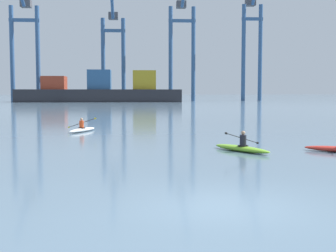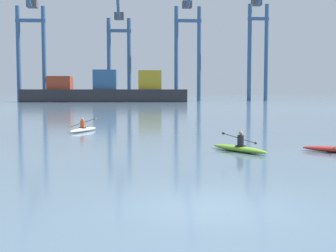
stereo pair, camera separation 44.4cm
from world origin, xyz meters
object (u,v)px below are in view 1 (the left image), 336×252
object	(u,v)px
gantry_crane_east_mid	(182,37)
gantry_crane_east	(252,37)
container_barge	(101,91)
kayak_lime	(242,148)
gantry_crane_west_mid	(113,44)
kayak_white	(82,129)
gantry_crane_west	(24,37)

from	to	relation	value
gantry_crane_east_mid	gantry_crane_east	size ratio (longest dim) A/B	0.96
container_barge	gantry_crane_east	world-z (taller)	gantry_crane_east
gantry_crane_east_mid	kayak_lime	size ratio (longest dim) A/B	11.74
gantry_crane_west_mid	kayak_white	xyz separation A→B (m)	(2.13, -104.31, -16.49)
kayak_lime	container_barge	bearing A→B (deg)	97.45
gantry_crane_west_mid	gantry_crane_east_mid	distance (m)	20.40
gantry_crane_east	kayak_lime	distance (m)	120.23
gantry_crane_east	container_barge	bearing A→B (deg)	-162.46
gantry_crane_east_mid	kayak_lime	distance (m)	116.51
gantry_crane_east	kayak_white	size ratio (longest dim) A/B	11.61
kayak_white	container_barge	bearing A→B (deg)	93.06
gantry_crane_west	kayak_white	size ratio (longest dim) A/B	10.32
container_barge	gantry_crane_east_mid	xyz separation A→B (m)	(22.94, 13.76, 16.04)
container_barge	gantry_crane_east_mid	bearing A→B (deg)	30.95
container_barge	kayak_lime	bearing A→B (deg)	-82.55
gantry_crane_west	kayak_white	xyz separation A→B (m)	(25.78, -96.56, -17.40)
gantry_crane_west	gantry_crane_east	distance (m)	65.31
gantry_crane_east	gantry_crane_east_mid	bearing A→B (deg)	-179.66
container_barge	gantry_crane_east	size ratio (longest dim) A/B	1.09
gantry_crane_west	kayak_lime	xyz separation A→B (m)	(34.17, -107.49, -17.40)
gantry_crane_west	gantry_crane_east_mid	distance (m)	44.51
gantry_crane_west	gantry_crane_west_mid	size ratio (longest dim) A/B	1.02
gantry_crane_east	kayak_white	xyz separation A→B (m)	(-39.12, -103.79, -18.68)
gantry_crane_west_mid	kayak_lime	bearing A→B (deg)	-84.78
container_barge	gantry_crane_east	xyz separation A→B (m)	(43.92, 13.88, 16.09)
gantry_crane_west_mid	gantry_crane_east	world-z (taller)	gantry_crane_east
container_barge	gantry_crane_east_mid	distance (m)	31.19
container_barge	gantry_crane_west_mid	bearing A→B (deg)	79.51
gantry_crane_west_mid	gantry_crane_east_mid	world-z (taller)	gantry_crane_east_mid
kayak_white	gantry_crane_west_mid	bearing A→B (deg)	91.17
kayak_lime	gantry_crane_east_mid	bearing A→B (deg)	85.13
gantry_crane_west	kayak_lime	distance (m)	114.13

